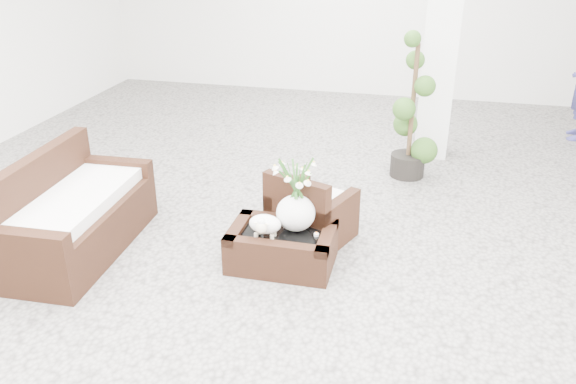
% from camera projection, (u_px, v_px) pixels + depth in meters
% --- Properties ---
extents(ground, '(11.00, 11.00, 0.00)m').
position_uv_depth(ground, '(291.00, 248.00, 5.46)').
color(ground, gray).
rests_on(ground, ground).
extents(column, '(0.40, 0.40, 3.50)m').
position_uv_depth(column, '(444.00, 15.00, 6.94)').
color(column, white).
rests_on(column, ground).
extents(coffee_table, '(0.90, 0.60, 0.31)m').
position_uv_depth(coffee_table, '(282.00, 249.00, 5.14)').
color(coffee_table, '#351B0F').
rests_on(coffee_table, ground).
extents(sheep_figurine, '(0.28, 0.23, 0.21)m').
position_uv_depth(sheep_figurine, '(265.00, 226.00, 4.97)').
color(sheep_figurine, white).
rests_on(sheep_figurine, coffee_table).
extents(planter_narcissus, '(0.44, 0.44, 0.80)m').
position_uv_depth(planter_narcissus, '(296.00, 187.00, 4.98)').
color(planter_narcissus, white).
rests_on(planter_narcissus, coffee_table).
extents(tealight, '(0.04, 0.04, 0.03)m').
position_uv_depth(tealight, '(316.00, 234.00, 5.03)').
color(tealight, white).
rests_on(tealight, coffee_table).
extents(armchair, '(0.86, 0.84, 0.71)m').
position_uv_depth(armchair, '(312.00, 204.00, 5.49)').
color(armchair, '#351B0F').
rests_on(armchair, ground).
extents(loveseat, '(0.86, 1.70, 0.89)m').
position_uv_depth(loveseat, '(74.00, 206.00, 5.26)').
color(loveseat, '#351B0F').
rests_on(loveseat, ground).
extents(topiary, '(0.44, 0.44, 1.66)m').
position_uv_depth(topiary, '(412.00, 108.00, 6.67)').
color(topiary, '#294B18').
rests_on(topiary, ground).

